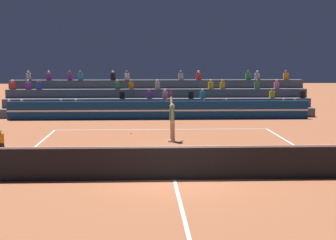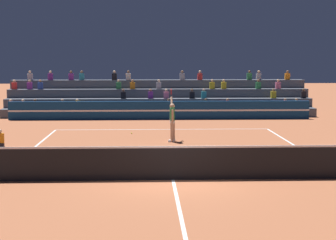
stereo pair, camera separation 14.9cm
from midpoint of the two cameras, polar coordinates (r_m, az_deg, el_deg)
ground_plane at (r=17.41m, az=0.76°, el=-6.11°), size 120.00×120.00×0.00m
court_lines at (r=17.40m, az=0.76°, el=-6.10°), size 11.10×23.90×0.01m
tennis_net at (r=17.29m, az=0.76°, el=-4.35°), size 12.00×0.10×1.10m
sponsor_banner_wall at (r=33.58m, az=-0.68°, el=0.99°), size 18.00×0.26×1.10m
bleacher_stand at (r=36.71m, az=-0.82°, el=1.91°), size 19.48×3.80×2.83m
ball_kid_courtside at (r=23.84m, az=-16.52°, el=-2.12°), size 0.30×0.36×0.84m
tennis_player at (r=24.89m, az=0.61°, el=0.03°), size 0.34×1.22×2.40m
tennis_ball at (r=27.54m, az=-3.57°, el=-1.34°), size 0.07×0.07×0.07m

